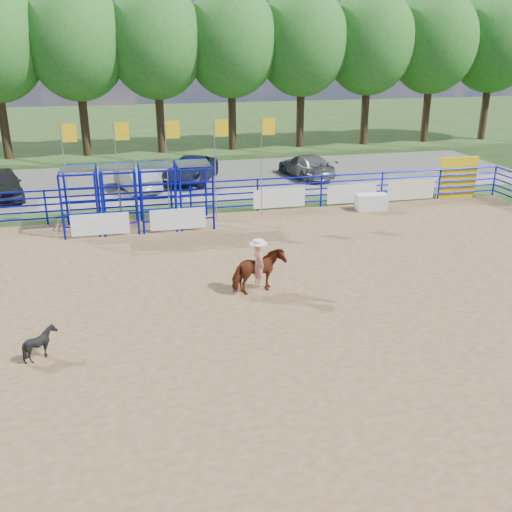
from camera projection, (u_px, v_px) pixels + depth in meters
name	position (u px, v px, depth m)	size (l,w,h in m)	color
ground	(237.00, 314.00, 15.97)	(120.00, 120.00, 0.00)	#334F1F
arena_dirt	(237.00, 313.00, 15.96)	(30.00, 20.00, 0.02)	olive
gravel_strip	(175.00, 180.00, 31.46)	(40.00, 10.00, 0.01)	gray
announcer_table	(371.00, 202.00, 25.72)	(1.38, 0.64, 0.73)	silver
horse_and_rider	(258.00, 268.00, 17.01)	(1.75, 1.15, 2.34)	#622913
calf	(40.00, 343.00, 13.55)	(0.64, 0.72, 0.80)	black
car_a	(3.00, 184.00, 27.56)	(1.68, 4.17, 1.42)	black
car_b	(137.00, 178.00, 28.97)	(1.41, 4.03, 1.33)	gray
car_c	(191.00, 170.00, 30.95)	(2.21, 4.80, 1.33)	#141732
car_d	(306.00, 166.00, 32.05)	(1.78, 4.37, 1.27)	#565659
perimeter_fence	(236.00, 289.00, 15.70)	(30.10, 20.10, 1.50)	#080DAD
chute_assembly	(147.00, 197.00, 23.17)	(19.32, 2.41, 4.20)	#080DAD
treeline	(155.00, 36.00, 37.02)	(56.40, 6.40, 11.24)	#3F2B19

